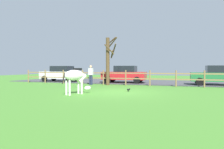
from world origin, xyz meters
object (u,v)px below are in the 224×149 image
zebra (75,77)px  crow_on_grass (129,90)px  parked_car_green (218,75)px  parked_car_white (61,74)px  visitor_near_fence (91,74)px  bare_tree (108,59)px  parked_car_red (124,74)px

zebra → crow_on_grass: size_ratio=8.55×
zebra → parked_car_green: bearing=49.5°
parked_car_white → visitor_near_fence: (4.59, -2.55, 0.06)m
bare_tree → visitor_near_fence: bare_tree is taller
zebra → parked_car_green: parked_car_green is taller
parked_car_green → parked_car_white: same height
crow_on_grass → visitor_near_fence: size_ratio=0.13×
bare_tree → zebra: (0.67, -6.57, -1.21)m
bare_tree → visitor_near_fence: size_ratio=2.43×
crow_on_grass → parked_car_green: 8.70m
parked_car_green → visitor_near_fence: 10.24m
parked_car_red → parked_car_green: 7.80m
bare_tree → zebra: size_ratio=2.17×
crow_on_grass → parked_car_red: 7.32m
bare_tree → zebra: bare_tree is taller
parked_car_green → parked_car_white: size_ratio=1.00×
parked_car_white → visitor_near_fence: visitor_near_fence is taller
bare_tree → parked_car_white: size_ratio=0.97×
bare_tree → visitor_near_fence: (-1.47, -0.28, -1.23)m
zebra → visitor_near_fence: size_ratio=1.12×
parked_car_white → bare_tree: bearing=-20.5°
zebra → crow_on_grass: 3.32m
bare_tree → parked_car_green: 8.84m
parked_car_white → visitor_near_fence: bearing=-29.1°
crow_on_grass → parked_car_green: parked_car_green is taller
parked_car_red → visitor_near_fence: 3.52m
zebra → parked_car_green: (7.72, 9.04, -0.08)m
visitor_near_fence → bare_tree: bearing=10.9°
parked_car_green → parked_car_white: (-14.45, -0.19, 0.00)m
crow_on_grass → bare_tree: bearing=124.6°
crow_on_grass → parked_car_white: 11.20m
crow_on_grass → visitor_near_fence: bearing=137.8°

